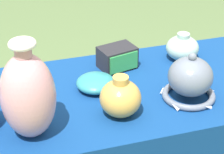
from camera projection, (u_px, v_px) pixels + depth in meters
The scene contains 7 objects.
display_table at pixel (100, 116), 1.56m from camera, with size 1.33×0.59×0.73m.
vase_tall_bulbous at pixel (28, 95), 1.26m from camera, with size 0.16×0.16×0.31m.
vase_dome_bell at pixel (190, 80), 1.48m from camera, with size 0.19×0.20×0.18m.
mosaic_tile_box at pixel (117, 58), 1.68m from camera, with size 0.15×0.13×0.08m.
jar_round_celadon at pixel (182, 48), 1.73m from camera, with size 0.13×0.13×0.11m.
jar_round_ochre at pixel (120, 98), 1.39m from camera, with size 0.13×0.13×0.14m.
bowl_shallow_teal at pixel (96, 83), 1.55m from camera, with size 0.14×0.14×0.05m, color teal.
Camera 1 is at (-0.33, -1.25, 1.55)m, focal length 70.00 mm.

